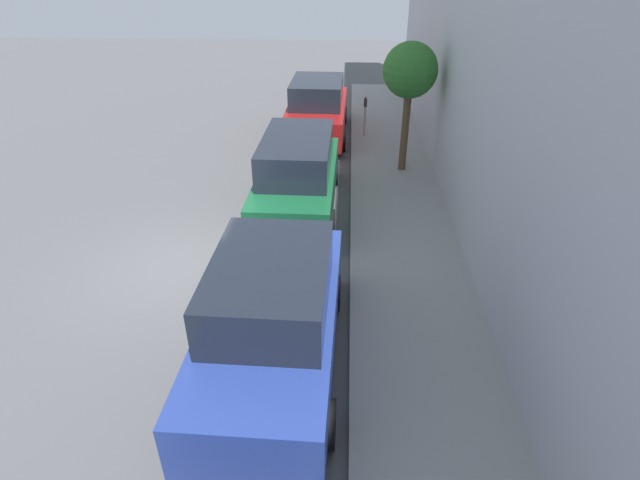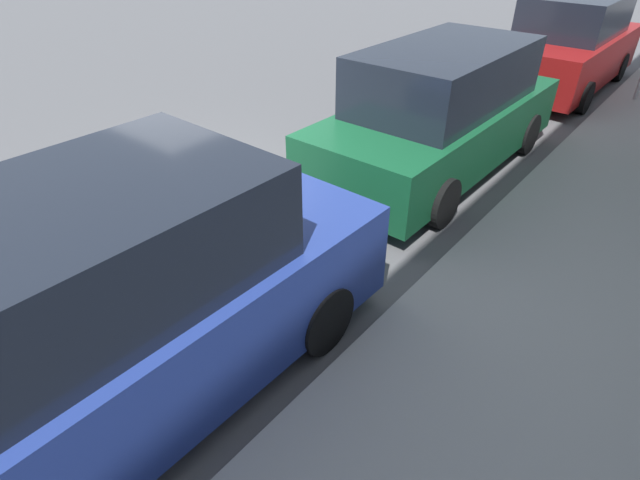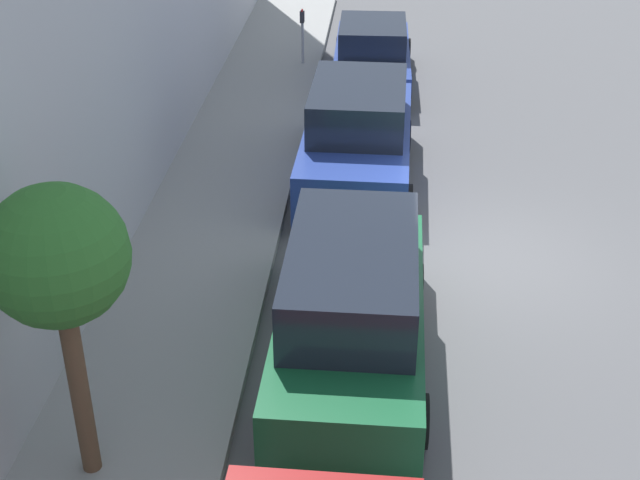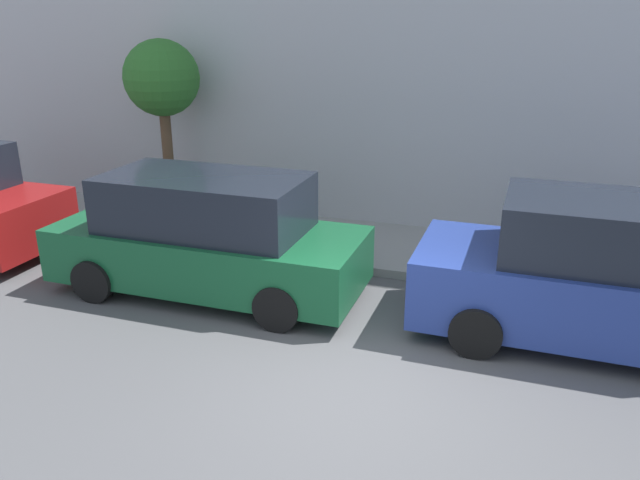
% 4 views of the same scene
% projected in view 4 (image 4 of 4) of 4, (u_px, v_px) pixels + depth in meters
% --- Properties ---
extents(ground_plane, '(60.00, 60.00, 0.00)m').
position_uv_depth(ground_plane, '(356.00, 395.00, 7.28)').
color(ground_plane, '#515154').
extents(sidewalk, '(2.46, 32.00, 0.15)m').
position_uv_depth(sidewalk, '(423.00, 252.00, 11.49)').
color(sidewalk, gray).
rests_on(sidewalk, ground_plane).
extents(parked_suv_second, '(2.08, 4.84, 1.98)m').
position_uv_depth(parked_suv_second, '(601.00, 277.00, 8.21)').
color(parked_suv_second, navy).
rests_on(parked_suv_second, ground_plane).
extents(parked_minivan_third, '(2.02, 4.92, 1.90)m').
position_uv_depth(parked_minivan_third, '(207.00, 237.00, 9.74)').
color(parked_minivan_third, '#14512D').
rests_on(parked_minivan_third, ground_plane).
extents(parking_meter_far, '(0.11, 0.15, 1.37)m').
position_uv_depth(parking_meter_far, '(17.00, 179.00, 12.92)').
color(parking_meter_far, '#ADADB2').
rests_on(parking_meter_far, sidewalk).
extents(street_tree, '(1.50, 1.50, 3.62)m').
position_uv_depth(street_tree, '(162.00, 81.00, 12.34)').
color(street_tree, brown).
rests_on(street_tree, sidewalk).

